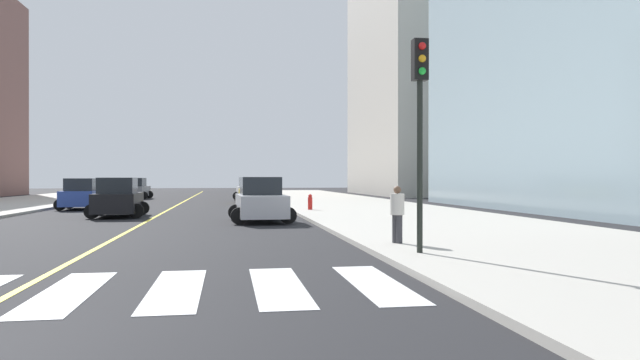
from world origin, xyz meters
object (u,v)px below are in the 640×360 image
at_px(traffic_light_near_corner, 420,103).
at_px(fire_hydrant, 310,202).
at_px(car_gray_fourth, 135,189).
at_px(car_silver_fifth, 261,201).
at_px(pedestrian_waiting_east, 397,212).
at_px(car_blue_nearest, 82,195).
at_px(car_yellow_second, 251,192).
at_px(car_white_third, 249,190).
at_px(car_black_sixth, 118,199).

xyz_separation_m(traffic_light_near_corner, fire_hydrant, (0.08, 19.36, -3.18)).
bearing_deg(car_gray_fourth, traffic_light_near_corner, -70.19).
bearing_deg(fire_hydrant, car_gray_fourth, 119.26).
height_order(car_silver_fifth, pedestrian_waiting_east, car_silver_fifth).
height_order(car_blue_nearest, car_yellow_second, car_blue_nearest).
bearing_deg(car_white_third, fire_hydrant, 97.13).
bearing_deg(car_black_sixth, car_gray_fourth, 94.75).
bearing_deg(car_yellow_second, car_blue_nearest, 33.18).
relative_size(car_yellow_second, car_white_third, 0.90).
bearing_deg(car_yellow_second, car_silver_fifth, 88.45).
distance_m(car_blue_nearest, traffic_light_near_corner, 28.21).
relative_size(car_gray_fourth, fire_hydrant, 5.07).
relative_size(car_yellow_second, fire_hydrant, 4.62).
height_order(car_blue_nearest, car_black_sixth, car_black_sixth).
relative_size(car_yellow_second, pedestrian_waiting_east, 2.59).
distance_m(car_gray_fourth, fire_hydrant, 27.10).
relative_size(car_silver_fifth, pedestrian_waiting_east, 2.87).
height_order(car_gray_fourth, fire_hydrant, car_gray_fourth).
xyz_separation_m(car_gray_fourth, fire_hydrant, (13.24, -23.64, -0.35)).
relative_size(car_white_third, pedestrian_waiting_east, 2.89).
bearing_deg(fire_hydrant, pedestrian_waiting_east, -90.05).
bearing_deg(car_silver_fifth, traffic_light_near_corner, 101.99).
xyz_separation_m(car_blue_nearest, car_black_sixth, (3.54, -7.60, 0.02)).
bearing_deg(car_black_sixth, car_yellow_second, 61.77).
bearing_deg(car_white_third, car_silver_fifth, 87.28).
bearing_deg(car_gray_fourth, fire_hydrant, -57.96).
distance_m(car_yellow_second, car_silver_fifth, 19.21).
height_order(car_yellow_second, car_gray_fourth, car_gray_fourth).
height_order(car_gray_fourth, car_black_sixth, car_black_sixth).
bearing_deg(car_white_third, pedestrian_waiting_east, 92.77).
distance_m(car_gray_fourth, traffic_light_near_corner, 45.05).
bearing_deg(car_black_sixth, car_white_third, 68.03).
height_order(car_gray_fourth, car_silver_fifth, car_silver_fifth).
bearing_deg(car_blue_nearest, car_white_third, 46.80).
distance_m(car_yellow_second, pedestrian_waiting_east, 29.79).
xyz_separation_m(car_yellow_second, pedestrian_waiting_east, (2.85, -29.65, 0.17)).
bearing_deg(fire_hydrant, car_white_third, 98.88).
bearing_deg(car_gray_fourth, car_blue_nearest, -88.54).
bearing_deg(car_white_third, car_black_sixth, 68.36).
distance_m(car_black_sixth, pedestrian_waiting_east, 17.97).
relative_size(car_blue_nearest, pedestrian_waiting_east, 2.79).
bearing_deg(car_silver_fifth, car_white_third, -93.00).
bearing_deg(fire_hydrant, car_black_sixth, -166.67).
distance_m(pedestrian_waiting_east, fire_hydrant, 17.26).
bearing_deg(pedestrian_waiting_east, car_blue_nearest, 8.46).
relative_size(car_blue_nearest, traffic_light_near_corner, 0.86).
bearing_deg(car_gray_fourth, car_yellow_second, -44.49).
distance_m(car_white_third, fire_hydrant, 18.10).
xyz_separation_m(car_gray_fourth, car_black_sixth, (3.12, -26.04, 0.00)).
bearing_deg(car_blue_nearest, car_yellow_second, 31.10).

